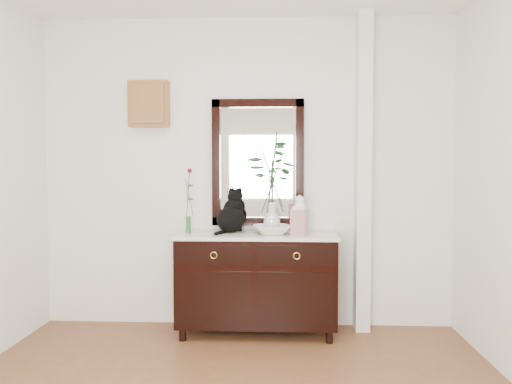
{
  "coord_description": "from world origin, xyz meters",
  "views": [
    {
      "loc": [
        0.28,
        -2.39,
        1.41
      ],
      "look_at": [
        0.1,
        1.63,
        1.2
      ],
      "focal_mm": 35.0,
      "sensor_mm": 36.0,
      "label": 1
    }
  ],
  "objects_px": {
    "sideboard": "(257,278)",
    "lotus_bowl": "(272,230)",
    "cat": "(231,211)",
    "ginger_jar": "(300,215)"
  },
  "relations": [
    {
      "from": "ginger_jar",
      "to": "sideboard",
      "type": "bearing_deg",
      "value": 167.67
    },
    {
      "from": "sideboard",
      "to": "cat",
      "type": "height_order",
      "value": "cat"
    },
    {
      "from": "cat",
      "to": "lotus_bowl",
      "type": "distance_m",
      "value": 0.4
    },
    {
      "from": "cat",
      "to": "ginger_jar",
      "type": "height_order",
      "value": "cat"
    },
    {
      "from": "lotus_bowl",
      "to": "ginger_jar",
      "type": "height_order",
      "value": "ginger_jar"
    },
    {
      "from": "sideboard",
      "to": "lotus_bowl",
      "type": "height_order",
      "value": "lotus_bowl"
    },
    {
      "from": "ginger_jar",
      "to": "lotus_bowl",
      "type": "bearing_deg",
      "value": 172.69
    },
    {
      "from": "ginger_jar",
      "to": "cat",
      "type": "bearing_deg",
      "value": 165.64
    },
    {
      "from": "cat",
      "to": "ginger_jar",
      "type": "bearing_deg",
      "value": 6.74
    },
    {
      "from": "sideboard",
      "to": "lotus_bowl",
      "type": "distance_m",
      "value": 0.44
    }
  ]
}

